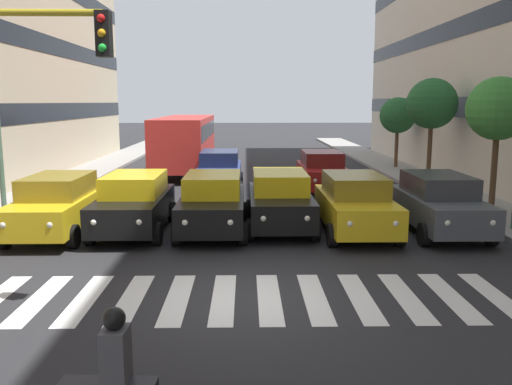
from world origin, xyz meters
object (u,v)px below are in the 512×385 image
car_4 (134,203)px  street_lamp_left (510,60)px  car_3 (213,203)px  bus_behind_traffic (186,138)px  car_1 (355,204)px  street_lamp_right (10,69)px  street_tree_2 (432,104)px  car_0 (439,203)px  car_5 (57,205)px  car_2 (280,200)px  car_row2_1 (322,171)px  motorcycle_with_rider (111,385)px  street_tree_3 (398,116)px  street_tree_1 (498,109)px  car_row2_0 (220,170)px

car_4 → street_lamp_left: bearing=177.7°
car_3 → bus_behind_traffic: (2.31, -14.00, 0.97)m
car_1 → car_4: (6.46, -0.27, 0.00)m
car_1 → street_lamp_right: (10.47, -1.87, 3.94)m
street_tree_2 → car_0: bearing=73.1°
car_5 → car_0: bearing=-179.9°
car_2 → street_lamp_right: street_lamp_right is taller
car_0 → car_2: 4.66m
car_0 → street_lamp_right: size_ratio=0.58×
car_1 → car_row2_1: 7.49m
car_4 → car_row2_1: (-6.55, -7.23, 0.00)m
car_2 → motorcycle_with_rider: size_ratio=2.61×
car_4 → street_tree_3: (-11.85, -14.78, 2.16)m
street_tree_1 → car_row2_1: bearing=-45.9°
car_row2_1 → street_tree_2: bearing=-165.5°
car_2 → car_4: bearing=5.0°
bus_behind_traffic → car_row2_1: bearing=134.3°
street_tree_2 → street_tree_3: (-0.25, -6.25, -0.67)m
bus_behind_traffic → street_lamp_left: size_ratio=1.32×
car_row2_1 → street_tree_1: bearing=134.1°
car_0 → motorcycle_with_rider: car_0 is taller
car_4 → car_0: bearing=178.4°
car_2 → motorcycle_with_rider: bearing=76.0°
car_row2_1 → street_tree_3: bearing=-125.0°
car_0 → street_tree_2: (-2.66, -8.77, 2.83)m
car_2 → car_row2_0: 7.47m
car_2 → bus_behind_traffic: 14.26m
car_1 → car_2: size_ratio=1.00×
street_lamp_right → car_4: bearing=158.2°
car_0 → bus_behind_traffic: 16.79m
car_3 → car_row2_1: 8.42m
car_2 → car_4: 4.33m
car_4 → motorcycle_with_rider: (-1.75, 9.91, -0.24)m
street_tree_2 → street_lamp_right: bearing=23.9°
car_5 → motorcycle_with_rider: car_5 is taller
street_lamp_left → street_tree_1: street_lamp_left is taller
car_0 → car_2: (4.62, -0.62, 0.00)m
car_1 → car_row2_1: size_ratio=1.00×
street_tree_3 → car_4: bearing=51.3°
car_0 → car_4: size_ratio=1.00×
car_1 → car_2: 2.24m
car_row2_1 → street_lamp_left: 9.58m
car_5 → bus_behind_traffic: size_ratio=0.42×
car_3 → bus_behind_traffic: bearing=-80.6°
street_tree_1 → street_tree_2: (-0.03, -6.48, 0.15)m
car_3 → car_4: 2.31m
car_3 → street_tree_2: street_tree_2 is taller
street_tree_1 → street_lamp_right: bearing=1.7°
car_row2_0 → car_row2_1: size_ratio=1.00×
car_0 → car_5: (11.09, 0.02, 0.00)m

